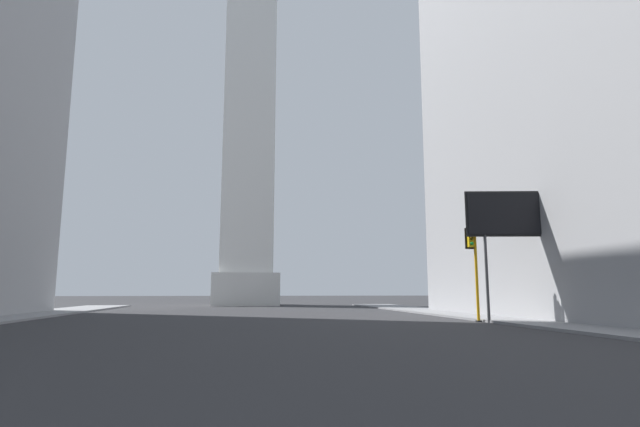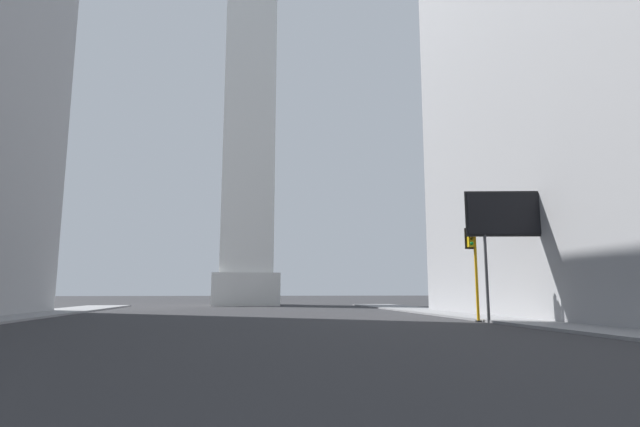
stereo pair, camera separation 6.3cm
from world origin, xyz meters
TOP-DOWN VIEW (x-y plane):
  - sidewalk_right at (16.50, 24.33)m, footprint 5.00×81.09m
  - obelisk at (0.00, 67.57)m, footprint 8.59×8.59m
  - traffic_light_mid_right at (13.61, 28.68)m, footprint 0.77×0.51m
  - billboard_sign at (16.29, 27.48)m, footprint 6.78×1.43m

SIDE VIEW (x-z plane):
  - sidewalk_right at x=16.50m, z-range 0.00..0.15m
  - traffic_light_mid_right at x=13.61m, z-range 0.93..6.75m
  - billboard_sign at x=16.29m, z-range 2.38..10.35m
  - obelisk at x=0.00m, z-range -1.05..58.19m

